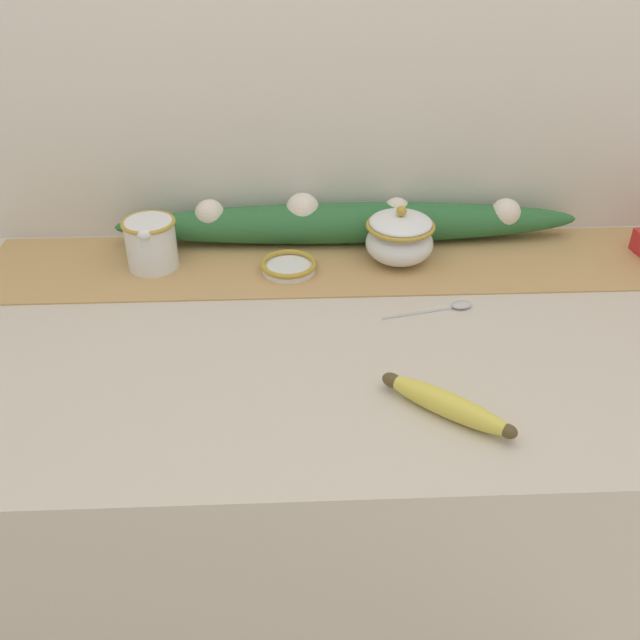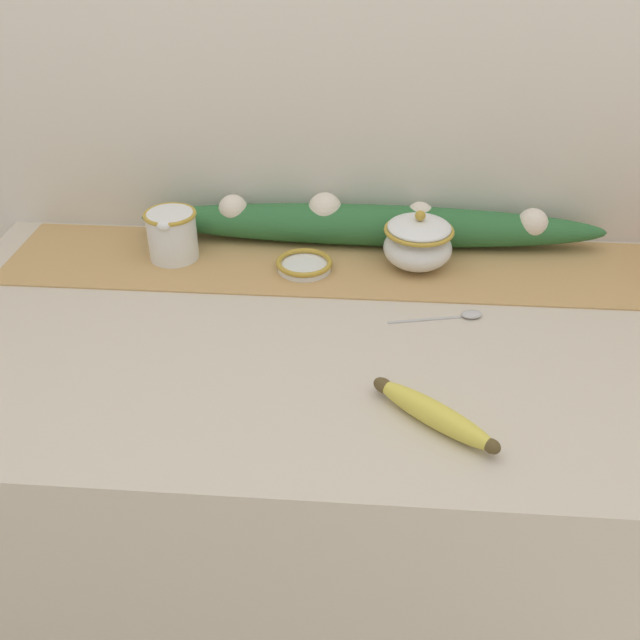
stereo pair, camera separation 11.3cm
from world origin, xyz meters
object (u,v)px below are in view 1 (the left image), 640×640
cream_pitcher (151,242)px  banana (447,404)px  spoon (455,306)px  small_dish (289,266)px  sugar_bowl (400,237)px

cream_pitcher → banana: size_ratio=0.66×
banana → spoon: bearing=75.9°
small_dish → spoon: 0.32m
banana → small_dish: bearing=117.6°
banana → spoon: banana is taller
sugar_bowl → cream_pitcher: bearing=179.8°
sugar_bowl → banana: size_ratio=0.73×
small_dish → spoon: bearing=-26.0°
cream_pitcher → spoon: bearing=-17.5°
small_dish → banana: size_ratio=0.60×
sugar_bowl → small_dish: sugar_bowl is taller
spoon → sugar_bowl: bearing=101.7°
sugar_bowl → spoon: sugar_bowl is taller
sugar_bowl → small_dish: size_ratio=1.22×
sugar_bowl → banana: 0.45m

